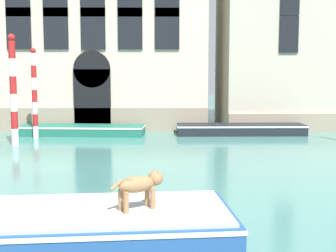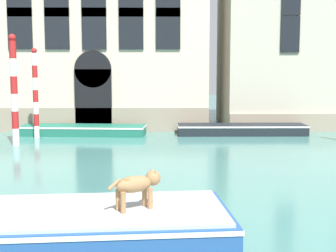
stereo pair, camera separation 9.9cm
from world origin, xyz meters
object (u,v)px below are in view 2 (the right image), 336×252
object	(u,v)px
mooring_pole_2	(35,93)
boat_moored_near_palazzo	(83,130)
mooring_pole_0	(14,90)
boat_foreground	(49,225)
dog_on_deck	(138,184)
boat_moored_far	(241,129)

from	to	relation	value
mooring_pole_2	boat_moored_near_palazzo	bearing A→B (deg)	26.47
mooring_pole_0	mooring_pole_2	distance (m)	2.31
boat_foreground	dog_on_deck	xyz separation A→B (m)	(1.59, 0.04, 0.73)
mooring_pole_2	mooring_pole_0	bearing A→B (deg)	-96.03
dog_on_deck	boat_moored_near_palazzo	world-z (taller)	dog_on_deck
boat_moored_near_palazzo	mooring_pole_0	bearing A→B (deg)	-120.04
boat_foreground	mooring_pole_2	distance (m)	14.04
mooring_pole_2	dog_on_deck	bearing A→B (deg)	-67.93
boat_foreground	boat_moored_far	xyz separation A→B (m)	(5.85, 14.46, -0.06)
dog_on_deck	boat_moored_far	bearing A→B (deg)	42.76
dog_on_deck	mooring_pole_0	world-z (taller)	mooring_pole_0
boat_foreground	boat_moored_near_palazzo	world-z (taller)	boat_foreground
mooring_pole_0	mooring_pole_2	xyz separation A→B (m)	(0.24, 2.29, -0.23)
dog_on_deck	boat_moored_far	distance (m)	15.06
boat_moored_far	mooring_pole_2	bearing A→B (deg)	-174.08
mooring_pole_0	mooring_pole_2	size ratio (longest dim) A/B	1.11
boat_moored_near_palazzo	mooring_pole_0	distance (m)	4.46
boat_moored_far	mooring_pole_0	distance (m)	10.67
mooring_pole_0	dog_on_deck	bearing A→B (deg)	-62.93
boat_foreground	mooring_pole_0	size ratio (longest dim) A/B	1.46
boat_moored_near_palazzo	mooring_pole_0	xyz separation A→B (m)	(-2.22, -3.28, 2.06)
mooring_pole_0	boat_moored_near_palazzo	bearing A→B (deg)	55.87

